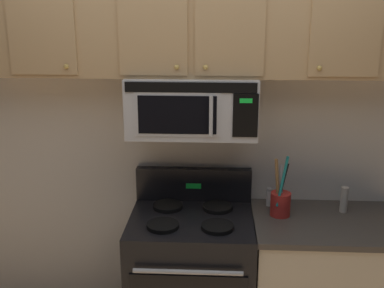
# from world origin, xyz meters

# --- Properties ---
(back_wall) EXTENTS (5.20, 0.10, 2.70)m
(back_wall) POSITION_xyz_m (0.00, 0.79, 1.35)
(back_wall) COLOR silver
(back_wall) RESTS_ON ground_plane
(stove_range) EXTENTS (0.76, 0.69, 1.12)m
(stove_range) POSITION_xyz_m (0.00, 0.42, 0.47)
(stove_range) COLOR black
(stove_range) RESTS_ON ground_plane
(over_range_microwave) EXTENTS (0.76, 0.43, 0.35)m
(over_range_microwave) POSITION_xyz_m (-0.00, 0.54, 1.58)
(over_range_microwave) COLOR #B7BABF
(upper_cabinets) EXTENTS (2.50, 0.36, 0.55)m
(upper_cabinets) POSITION_xyz_m (-0.00, 0.57, 2.02)
(upper_cabinets) COLOR tan
(counter_segment) EXTENTS (0.93, 0.65, 0.90)m
(counter_segment) POSITION_xyz_m (0.84, 0.43, 0.45)
(counter_segment) COLOR beige
(counter_segment) RESTS_ON ground_plane
(utensil_crock_red) EXTENTS (0.12, 0.12, 0.39)m
(utensil_crock_red) POSITION_xyz_m (0.55, 0.49, 0.99)
(utensil_crock_red) COLOR red
(utensil_crock_red) RESTS_ON counter_segment
(salt_shaker) EXTENTS (0.04, 0.04, 0.12)m
(salt_shaker) POSITION_xyz_m (0.49, 0.63, 0.96)
(salt_shaker) COLOR white
(salt_shaker) RESTS_ON counter_segment
(pepper_mill) EXTENTS (0.05, 0.05, 0.16)m
(pepper_mill) POSITION_xyz_m (0.95, 0.56, 0.98)
(pepper_mill) COLOR #B7B2A8
(pepper_mill) RESTS_ON counter_segment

